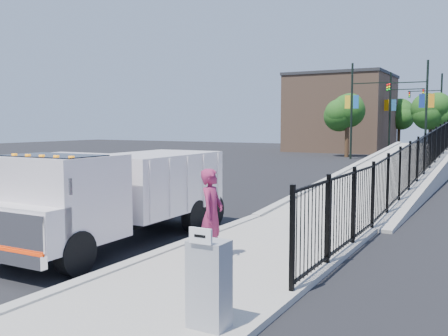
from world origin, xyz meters
The scene contains 18 objects.
ground centered at (0.00, 0.00, 0.00)m, with size 120.00×120.00×0.00m, color black.
sidewalk centered at (1.93, -2.00, 0.06)m, with size 3.55×12.00×0.12m, color #9E998E.
curb centered at (0.00, -2.00, 0.08)m, with size 0.30×12.00×0.16m, color #ADAAA3.
ramp centered at (2.12, 16.00, 0.00)m, with size 3.95×24.00×1.70m, color #9E998E.
iron_fence centered at (3.55, 12.00, 0.90)m, with size 0.10×28.00×1.80m, color black.
truck centered at (-1.62, -0.57, 1.33)m, with size 2.39×6.96×2.37m.
worker centered at (1.31, -0.93, 1.09)m, with size 0.71×0.46×1.94m, color #90234C.
utility_cabinet centered at (3.10, -4.02, 0.75)m, with size 0.55×0.40×1.25m, color gray.
arrow_sign centered at (3.10, -4.24, 1.48)m, with size 0.35×0.04×0.22m, color white.
debris centered at (1.12, -0.91, 0.17)m, with size 0.36×0.36×0.09m, color silver.
light_pole_0 centered at (-4.32, 31.95, 4.36)m, with size 3.77×0.22×8.00m.
light_pole_1 centered at (0.83, 32.76, 4.36)m, with size 3.78×0.22×8.00m.
light_pole_2 centered at (-3.02, 41.29, 4.36)m, with size 3.78×0.22×8.00m.
light_pole_3 centered at (0.63, 44.81, 4.36)m, with size 3.78×0.22×8.00m.
tree_0 centered at (-5.57, 34.16, 3.97)m, with size 3.09×3.09×5.55m.
tree_1 centered at (0.67, 39.52, 3.96)m, with size 2.87×2.87×5.44m.
tree_2 centered at (-3.94, 49.92, 3.97)m, with size 3.25×3.25×5.63m.
building centered at (-9.00, 44.00, 4.00)m, with size 10.00×10.00×8.00m, color #8C664C.
Camera 1 is at (6.65, -9.89, 3.01)m, focal length 40.00 mm.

